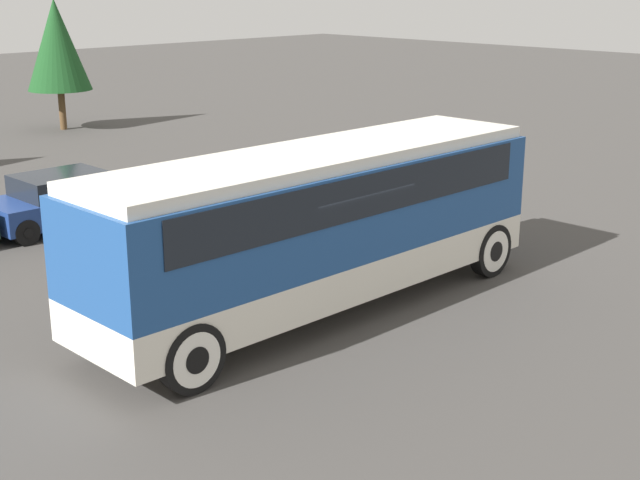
{
  "coord_description": "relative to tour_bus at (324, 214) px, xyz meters",
  "views": [
    {
      "loc": [
        -11.31,
        -11.41,
        6.19
      ],
      "look_at": [
        0.0,
        0.0,
        1.41
      ],
      "focal_mm": 50.0,
      "sensor_mm": 36.0,
      "label": 1
    }
  ],
  "objects": [
    {
      "name": "ground_plane",
      "position": [
        -0.1,
        0.0,
        -1.89
      ],
      "size": [
        120.0,
        120.0,
        0.0
      ],
      "primitive_type": "plane",
      "color": "#423F3D"
    },
    {
      "name": "tree_left",
      "position": [
        7.07,
        22.48,
        1.58
      ],
      "size": [
        2.6,
        2.6,
        5.32
      ],
      "color": "brown",
      "rests_on": "ground_plane"
    },
    {
      "name": "tour_bus",
      "position": [
        0.0,
        0.0,
        0.0
      ],
      "size": [
        9.93,
        2.51,
        3.13
      ],
      "color": "silver",
      "rests_on": "ground_plane"
    },
    {
      "name": "parked_car_mid",
      "position": [
        -0.44,
        8.86,
        -1.21
      ],
      "size": [
        4.16,
        1.97,
        1.39
      ],
      "color": "navy",
      "rests_on": "ground_plane"
    }
  ]
}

